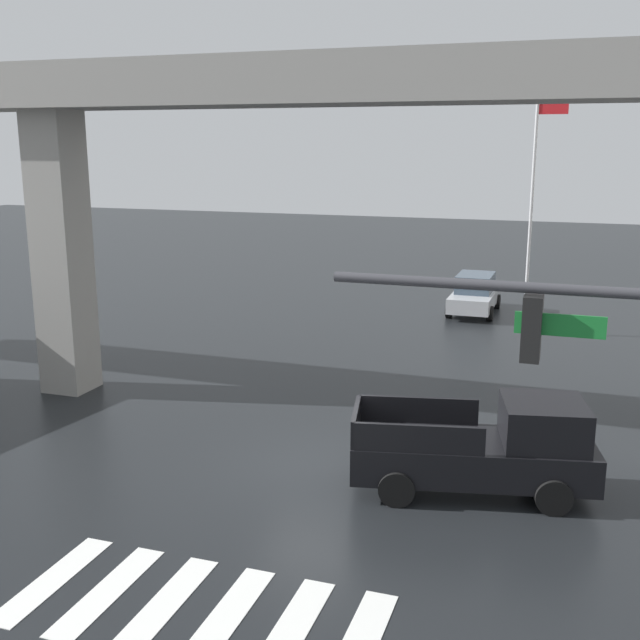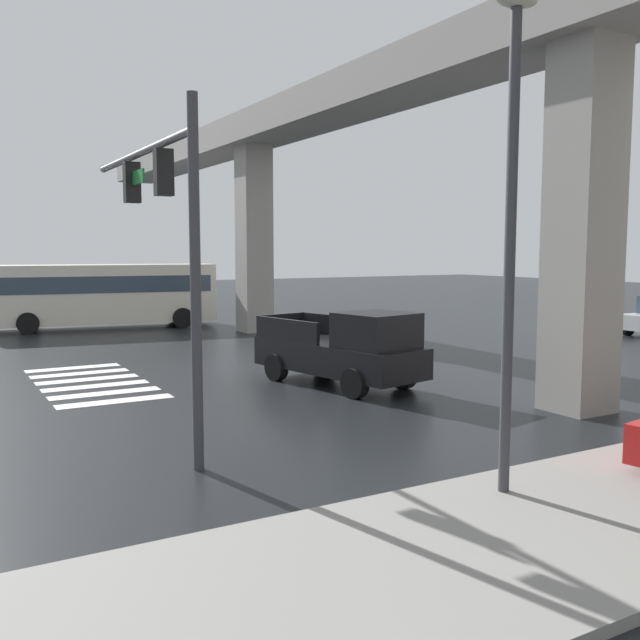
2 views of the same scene
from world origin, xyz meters
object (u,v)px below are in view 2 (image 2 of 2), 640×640
Objects in this scene: pickup_truck at (346,350)px; street_lamp_near_corner at (512,188)px; traffic_signal_mast at (163,212)px; city_bus at (97,292)px.

pickup_truck is 9.54m from street_lamp_near_corner.
pickup_truck is at bearing 117.99° from traffic_signal_mast.
pickup_truck is 0.83× the size of traffic_signal_mast.
street_lamp_near_corner reaches higher than traffic_signal_mast.
street_lamp_near_corner is (8.49, -2.52, 3.57)m from pickup_truck.
street_lamp_near_corner is at bearing -16.53° from pickup_truck.
traffic_signal_mast reaches higher than pickup_truck.
pickup_truck is at bearing 163.47° from street_lamp_near_corner.
traffic_signal_mast is (3.14, -5.91, 3.39)m from pickup_truck.
pickup_truck is 0.49× the size of city_bus.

